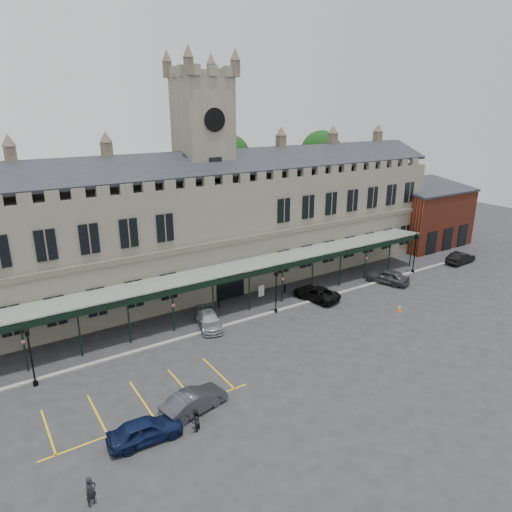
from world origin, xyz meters
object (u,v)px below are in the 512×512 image
clock_tower (204,168)px  lamp_post_right (415,249)px  person_a (91,491)px  car_left_a (145,430)px  car_right_b (461,258)px  person_b (195,420)px  traffic_cone (399,308)px  station_building (207,229)px  sign_board (261,291)px  lamp_post_left (30,351)px  car_van (316,293)px  car_taxi (209,320)px  car_right_a (387,276)px  car_left_b (194,401)px  lamp_post_mid (276,287)px

clock_tower → lamp_post_right: (22.46, -10.52, -10.11)m
person_a → car_left_a: bearing=14.8°
car_right_b → person_b: bearing=100.4°
traffic_cone → person_a: 32.10m
person_b → person_a: bearing=-16.4°
station_building → sign_board: (2.98, -6.39, -5.87)m
lamp_post_left → lamp_post_right: (42.29, 0.65, 0.18)m
car_van → person_b: 22.76m
lamp_post_left → sign_board: lamp_post_left is taller
car_taxi → person_a: person_a is taller
car_right_a → car_right_b: (13.27, -0.39, -0.07)m
sign_board → car_left_a: bearing=-143.7°
car_left_a → car_left_b: bearing=-72.2°
car_left_a → person_b: size_ratio=2.91×
car_left_b → car_van: (18.77, 9.82, -0.05)m
car_right_a → person_b: (-29.44, -10.71, -0.05)m
lamp_post_right → car_taxi: lamp_post_right is taller
car_left_b → car_right_a: car_right_a is taller
lamp_post_right → person_a: bearing=-161.9°
lamp_post_mid → car_van: lamp_post_mid is taller
lamp_post_mid → traffic_cone: (10.28, -6.50, -2.36)m
traffic_cone → lamp_post_left: bearing=169.5°
person_a → person_b: bearing=-4.9°
lamp_post_left → person_a: bearing=-86.9°
traffic_cone → lamp_post_right: bearing=32.7°
traffic_cone → car_left_b: (-23.71, -3.01, 0.44)m
station_building → clock_tower: (0.00, 0.09, 6.64)m
lamp_post_mid → car_right_b: lamp_post_mid is taller
car_left_a → person_b: 3.00m
car_left_a → lamp_post_left: bearing=28.3°
clock_tower → lamp_post_left: size_ratio=5.22×
lamp_post_right → car_right_a: bearing=-172.7°
car_taxi → car_van: size_ratio=0.91×
lamp_post_right → person_a: (-41.58, -13.56, -2.16)m
traffic_cone → sign_board: (-9.23, 10.63, 0.27)m
traffic_cone → car_van: 8.42m
lamp_post_right → person_a: lamp_post_right is taller
lamp_post_left → traffic_cone: lamp_post_left is taller
car_left_a → car_left_b: size_ratio=0.97×
lamp_post_right → car_left_b: 35.36m
car_van → person_b: size_ratio=3.34×
lamp_post_left → person_a: lamp_post_left is taller
car_left_b → car_right_b: size_ratio=1.02×
traffic_cone → car_right_a: 7.71m
lamp_post_left → car_van: bearing=1.9°
sign_board → car_left_b: bearing=-139.2°
traffic_cone → car_right_b: bearing=16.8°
lamp_post_right → person_b: bearing=-161.9°
car_right_a → lamp_post_right: bearing=167.4°
car_left_b → car_taxi: 12.18m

